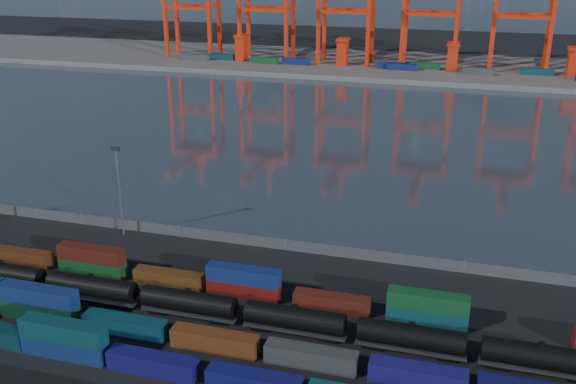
# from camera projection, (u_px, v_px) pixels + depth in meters

# --- Properties ---
(ground) EXTENTS (700.00, 700.00, 0.00)m
(ground) POSITION_uv_depth(u_px,v_px,m) (226.00, 339.00, 85.74)
(ground) COLOR black
(ground) RESTS_ON ground
(harbor_water) EXTENTS (700.00, 700.00, 0.00)m
(harbor_water) POSITION_uv_depth(u_px,v_px,m) (362.00, 133.00, 179.89)
(harbor_water) COLOR #2D3A42
(harbor_water) RESTS_ON ground
(far_quay) EXTENTS (700.00, 70.00, 2.00)m
(far_quay) POSITION_uv_depth(u_px,v_px,m) (404.00, 66.00, 273.69)
(far_quay) COLOR #514F4C
(far_quay) RESTS_ON ground
(container_row_south) EXTENTS (139.55, 2.35, 5.02)m
(container_row_south) POSITION_uv_depth(u_px,v_px,m) (179.00, 365.00, 77.56)
(container_row_south) COLOR #434648
(container_row_south) RESTS_ON ground
(container_row_mid) EXTENTS (140.94, 2.38, 5.07)m
(container_row_mid) POSITION_uv_depth(u_px,v_px,m) (104.00, 319.00, 87.23)
(container_row_mid) COLOR #424547
(container_row_mid) RESTS_ON ground
(container_row_north) EXTENTS (128.06, 2.27, 4.83)m
(container_row_north) POSITION_uv_depth(u_px,v_px,m) (192.00, 278.00, 97.65)
(container_row_north) COLOR navy
(container_row_north) RESTS_ON ground
(tanker_string) EXTENTS (91.69, 3.05, 4.36)m
(tanker_string) POSITION_uv_depth(u_px,v_px,m) (241.00, 311.00, 88.23)
(tanker_string) COLOR black
(tanker_string) RESTS_ON ground
(waterfront_fence) EXTENTS (160.12, 0.12, 2.20)m
(waterfront_fence) POSITION_uv_depth(u_px,v_px,m) (285.00, 245.00, 110.49)
(waterfront_fence) COLOR #595B5E
(waterfront_fence) RESTS_ON ground
(yard_light_mast) EXTENTS (1.60, 0.40, 16.60)m
(yard_light_mast) POSITION_uv_depth(u_px,v_px,m) (119.00, 187.00, 113.45)
(yard_light_mast) COLOR slate
(yard_light_mast) RESTS_ON ground
(quay_containers) EXTENTS (172.58, 10.99, 2.60)m
(quay_containers) POSITION_uv_depth(u_px,v_px,m) (374.00, 65.00, 262.66)
(quay_containers) COLOR navy
(quay_containers) RESTS_ON far_quay
(straddle_carriers) EXTENTS (140.00, 7.00, 11.10)m
(straddle_carriers) POSITION_uv_depth(u_px,v_px,m) (397.00, 53.00, 262.92)
(straddle_carriers) COLOR red
(straddle_carriers) RESTS_ON far_quay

